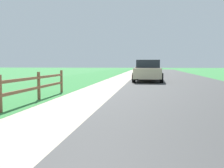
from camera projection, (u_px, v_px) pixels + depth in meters
name	position (u px, v px, depth m)	size (l,w,h in m)	color
ground_plane	(133.00, 77.00, 26.08)	(120.00, 120.00, 0.00)	#337D3C
road_asphalt	(168.00, 76.00, 27.58)	(7.00, 66.00, 0.01)	#3D3D3D
curb_concrete	(107.00, 76.00, 28.45)	(6.00, 66.00, 0.01)	#B3A58F
grass_verge	(93.00, 76.00, 28.66)	(5.00, 66.00, 0.00)	#337D3C
rail_fence	(0.00, 91.00, 6.97)	(0.11, 10.16, 1.00)	brown
parked_suv_beige	(148.00, 71.00, 19.56)	(2.19, 5.00, 1.58)	#C6B793
parked_car_red	(146.00, 69.00, 27.95)	(2.20, 4.35, 1.52)	maroon
parked_car_silver	(153.00, 67.00, 35.78)	(2.15, 4.85, 1.65)	#B7BABF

